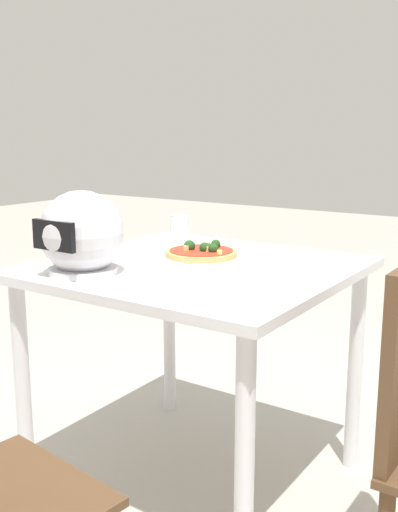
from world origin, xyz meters
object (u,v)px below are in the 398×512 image
object	(u,v)px
pizza	(202,252)
drinking_glass	(180,230)
dining_table	(197,295)
motorcycle_helmet	(82,234)

from	to	relation	value
pizza	drinking_glass	distance (m)	0.29
dining_table	pizza	distance (m)	0.15
dining_table	motorcycle_helmet	distance (m)	0.43
motorcycle_helmet	drinking_glass	bearing A→B (deg)	-85.93
motorcycle_helmet	drinking_glass	distance (m)	0.56
motorcycle_helmet	drinking_glass	xyz separation A→B (m)	(0.04, -0.55, -0.06)
dining_table	motorcycle_helmet	size ratio (longest dim) A/B	3.72
motorcycle_helmet	pizza	bearing A→B (deg)	-116.43
dining_table	pizza	xyz separation A→B (m)	(0.03, -0.07, 0.13)
pizza	drinking_glass	xyz separation A→B (m)	(0.22, -0.18, 0.03)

